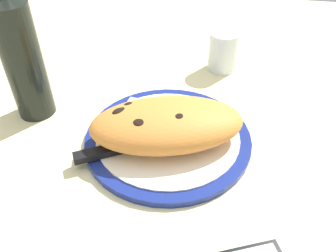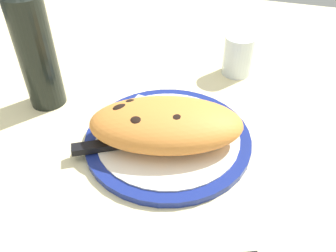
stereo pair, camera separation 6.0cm
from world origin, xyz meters
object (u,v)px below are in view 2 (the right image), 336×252
at_px(calzone, 166,124).
at_px(wine_bottle, 35,47).
at_px(fork, 165,106).
at_px(knife, 119,144).
at_px(water_glass, 238,58).
at_px(plate, 168,138).

xyz_separation_m(calzone, wine_bottle, (0.27, -0.06, 0.07)).
bearing_deg(fork, knife, 71.43).
xyz_separation_m(knife, wine_bottle, (0.20, -0.10, 0.10)).
height_order(water_glass, wine_bottle, wine_bottle).
bearing_deg(calzone, knife, 29.94).
bearing_deg(plate, knife, 35.85).
height_order(calzone, water_glass, water_glass).
distance_m(calzone, fork, 0.10).
distance_m(plate, wine_bottle, 0.30).
bearing_deg(water_glass, wine_bottle, 32.37).
distance_m(fork, wine_bottle, 0.26).
bearing_deg(calzone, water_glass, -106.68).
xyz_separation_m(plate, knife, (0.07, 0.05, 0.01)).
relative_size(fork, wine_bottle, 0.55).
bearing_deg(water_glass, knife, 64.29).
distance_m(plate, knife, 0.09).
bearing_deg(fork, plate, 110.89).
distance_m(water_glass, wine_bottle, 0.42).
bearing_deg(knife, water_glass, -115.71).
relative_size(plate, fork, 1.79).
height_order(knife, wine_bottle, wine_bottle).
bearing_deg(calzone, fork, -72.09).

